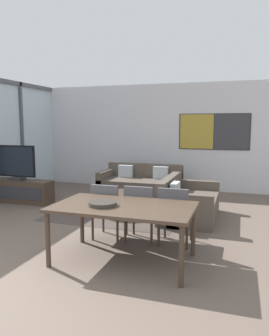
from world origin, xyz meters
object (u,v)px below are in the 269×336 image
object	(u,v)px
sofa_main	(141,185)
coffee_table	(119,198)
television	(16,163)
dining_chair_left	(108,207)
dining_chair_centre	(141,209)
tv_console	(17,191)
dining_table	(124,210)
fruit_bowl	(103,203)
sofa_side	(186,204)
dining_chair_right	(175,212)

from	to	relation	value
sofa_main	coffee_table	world-z (taller)	sofa_main
television	sofa_main	distance (m)	2.94
dining_chair_left	sofa_main	bearing A→B (deg)	97.47
sofa_main	dining_chair_centre	distance (m)	3.15
dining_chair_centre	tv_console	bearing A→B (deg)	155.27
sofa_main	dining_table	distance (m)	3.88
dining_table	dining_chair_left	world-z (taller)	dining_chair_left
coffee_table	television	bearing A→B (deg)	177.64
coffee_table	dining_chair_centre	world-z (taller)	dining_chair_centre
dining_chair_centre	coffee_table	bearing A→B (deg)	121.88
fruit_bowl	sofa_main	bearing A→B (deg)	99.81
coffee_table	sofa_main	bearing A→B (deg)	90.00
sofa_main	fruit_bowl	size ratio (longest dim) A/B	5.39
sofa_main	sofa_side	xyz separation A→B (m)	(1.34, -1.56, -0.00)
television	fruit_bowl	xyz separation A→B (m)	(3.14, -2.41, -0.12)
dining_chair_left	dining_table	bearing A→B (deg)	-54.18
television	coffee_table	size ratio (longest dim) A/B	0.88
coffee_table	dining_chair_centre	size ratio (longest dim) A/B	1.28
dining_chair_centre	dining_chair_right	world-z (taller)	same
dining_chair_right	tv_console	bearing A→B (deg)	158.28
dining_chair_centre	dining_chair_right	distance (m)	0.51
television	dining_chair_centre	xyz separation A→B (m)	(3.38, -1.56, -0.39)
dining_chair_left	dining_chair_centre	world-z (taller)	same
tv_console	dining_chair_right	xyz separation A→B (m)	(3.89, -1.55, 0.24)
tv_console	sofa_main	world-z (taller)	sofa_main
coffee_table	dining_chair_right	world-z (taller)	dining_chair_right
television	dining_chair_right	xyz separation A→B (m)	(3.89, -1.55, -0.39)
dining_chair_left	fruit_bowl	size ratio (longest dim) A/B	2.40
tv_console	coffee_table	bearing A→B (deg)	-2.34
sofa_side	television	bearing A→B (deg)	88.38
coffee_table	fruit_bowl	xyz separation A→B (m)	(0.67, -2.30, 0.49)
coffee_table	dining_chair_left	world-z (taller)	dining_chair_left
dining_chair_left	dining_chair_centre	size ratio (longest dim) A/B	1.00
sofa_main	dining_table	bearing A→B (deg)	-76.43
dining_chair_right	dining_chair_left	bearing A→B (deg)	-176.87
dining_table	dining_chair_left	distance (m)	0.88
tv_console	sofa_side	bearing A→B (deg)	-1.60
dining_chair_centre	fruit_bowl	distance (m)	0.92
television	sofa_side	size ratio (longest dim) A/B	0.64
dining_table	fruit_bowl	distance (m)	0.28
tv_console	fruit_bowl	xyz separation A→B (m)	(3.14, -2.40, 0.51)
tv_console	dining_chair_left	distance (m)	3.30
coffee_table	dining_chair_centre	bearing A→B (deg)	-58.12
television	sofa_main	xyz separation A→B (m)	(2.48, 1.45, -0.62)
sofa_side	dining_table	world-z (taller)	sofa_side
sofa_main	sofa_side	distance (m)	2.06
television	dining_chair_left	xyz separation A→B (m)	(2.88, -1.60, -0.39)
dining_table	sofa_side	bearing A→B (deg)	78.78
television	sofa_side	distance (m)	3.87
dining_table	dining_chair_left	size ratio (longest dim) A/B	2.05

